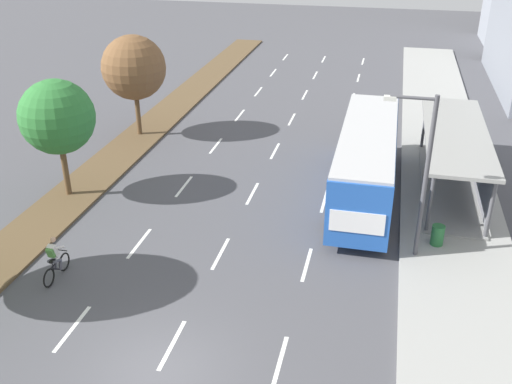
{
  "coord_description": "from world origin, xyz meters",
  "views": [
    {
      "loc": [
        5.89,
        -12.3,
        12.66
      ],
      "look_at": [
        0.68,
        10.16,
        1.2
      ],
      "focal_mm": 41.0,
      "sensor_mm": 36.0,
      "label": 1
    }
  ],
  "objects_px": {
    "bus": "(367,157)",
    "streetlight": "(422,167)",
    "trash_bin": "(438,235)",
    "median_tree_third": "(134,68)",
    "cyclist": "(55,260)",
    "median_tree_second": "(57,117)",
    "bus_shelter": "(459,154)"
  },
  "relations": [
    {
      "from": "bus_shelter",
      "to": "cyclist",
      "type": "bearing_deg",
      "value": -143.24
    },
    {
      "from": "cyclist",
      "to": "median_tree_second",
      "type": "bearing_deg",
      "value": 115.67
    },
    {
      "from": "cyclist",
      "to": "trash_bin",
      "type": "bearing_deg",
      "value": 21.39
    },
    {
      "from": "median_tree_second",
      "to": "cyclist",
      "type": "bearing_deg",
      "value": -64.33
    },
    {
      "from": "bus_shelter",
      "to": "trash_bin",
      "type": "relative_size",
      "value": 12.38
    },
    {
      "from": "bus_shelter",
      "to": "cyclist",
      "type": "relative_size",
      "value": 5.78
    },
    {
      "from": "median_tree_third",
      "to": "bus",
      "type": "bearing_deg",
      "value": -20.88
    },
    {
      "from": "cyclist",
      "to": "trash_bin",
      "type": "relative_size",
      "value": 2.14
    },
    {
      "from": "bus",
      "to": "median_tree_third",
      "type": "height_order",
      "value": "median_tree_third"
    },
    {
      "from": "bus_shelter",
      "to": "cyclist",
      "type": "xyz_separation_m",
      "value": [
        -15.01,
        -11.21,
        -1.08
      ]
    },
    {
      "from": "cyclist",
      "to": "median_tree_second",
      "type": "xyz_separation_m",
      "value": [
        -3.05,
        6.34,
        3.18
      ]
    },
    {
      "from": "bus_shelter",
      "to": "median_tree_third",
      "type": "relative_size",
      "value": 1.79
    },
    {
      "from": "median_tree_third",
      "to": "trash_bin",
      "type": "bearing_deg",
      "value": -28.58
    },
    {
      "from": "trash_bin",
      "to": "median_tree_third",
      "type": "bearing_deg",
      "value": 151.42
    },
    {
      "from": "median_tree_second",
      "to": "bus_shelter",
      "type": "bearing_deg",
      "value": 15.12
    },
    {
      "from": "bus",
      "to": "trash_bin",
      "type": "bearing_deg",
      "value": -51.22
    },
    {
      "from": "bus",
      "to": "median_tree_second",
      "type": "bearing_deg",
      "value": -167.3
    },
    {
      "from": "bus_shelter",
      "to": "trash_bin",
      "type": "xyz_separation_m",
      "value": [
        -1.08,
        -5.76,
        -1.29
      ]
    },
    {
      "from": "cyclist",
      "to": "median_tree_third",
      "type": "relative_size",
      "value": 0.31
    },
    {
      "from": "bus_shelter",
      "to": "bus",
      "type": "distance_m",
      "value": 4.64
    },
    {
      "from": "bus",
      "to": "median_tree_third",
      "type": "xyz_separation_m",
      "value": [
        -13.7,
        5.22,
        2.08
      ]
    },
    {
      "from": "median_tree_second",
      "to": "trash_bin",
      "type": "relative_size",
      "value": 6.55
    },
    {
      "from": "median_tree_second",
      "to": "trash_bin",
      "type": "xyz_separation_m",
      "value": [
        16.98,
        -0.88,
        -3.39
      ]
    },
    {
      "from": "streetlight",
      "to": "trash_bin",
      "type": "xyz_separation_m",
      "value": [
        1.03,
        0.95,
        -3.31
      ]
    },
    {
      "from": "bus",
      "to": "median_tree_third",
      "type": "distance_m",
      "value": 14.81
    },
    {
      "from": "bus_shelter",
      "to": "bus",
      "type": "bearing_deg",
      "value": -157.46
    },
    {
      "from": "trash_bin",
      "to": "cyclist",
      "type": "bearing_deg",
      "value": -158.61
    },
    {
      "from": "bus",
      "to": "streetlight",
      "type": "bearing_deg",
      "value": -66.25
    },
    {
      "from": "bus",
      "to": "median_tree_third",
      "type": "relative_size",
      "value": 1.92
    },
    {
      "from": "median_tree_third",
      "to": "streetlight",
      "type": "distance_m",
      "value": 18.84
    },
    {
      "from": "bus_shelter",
      "to": "streetlight",
      "type": "bearing_deg",
      "value": -107.47
    },
    {
      "from": "bus",
      "to": "trash_bin",
      "type": "relative_size",
      "value": 13.28
    }
  ]
}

